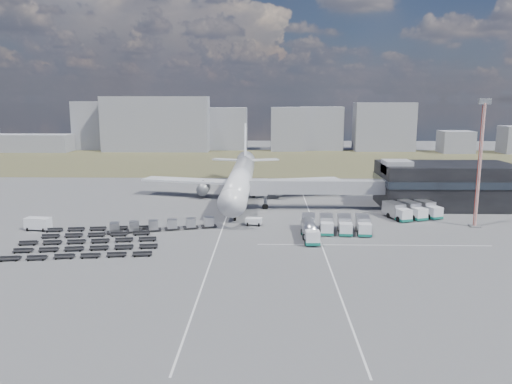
{
  "coord_description": "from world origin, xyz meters",
  "views": [
    {
      "loc": [
        6.68,
        -90.67,
        24.58
      ],
      "look_at": [
        4.1,
        19.79,
        4.0
      ],
      "focal_mm": 35.0,
      "sensor_mm": 36.0,
      "label": 1
    }
  ],
  "objects": [
    {
      "name": "lane_markings",
      "position": [
        9.77,
        3.0,
        0.01
      ],
      "size": [
        47.12,
        110.0,
        0.01
      ],
      "color": "silver",
      "rests_on": "ground"
    },
    {
      "name": "terminal",
      "position": [
        47.77,
        23.96,
        5.25
      ],
      "size": [
        30.4,
        16.4,
        11.0
      ],
      "color": "black",
      "rests_on": "ground"
    },
    {
      "name": "fuel_tanker",
      "position": [
        14.28,
        -4.79,
        1.59
      ],
      "size": [
        2.78,
        9.9,
        3.18
      ],
      "rotation": [
        0.0,
        0.0,
        0.03
      ],
      "color": "white",
      "rests_on": "ground"
    },
    {
      "name": "utility_van",
      "position": [
        -36.99,
        0.48,
        1.23
      ],
      "size": [
        4.9,
        2.71,
        2.46
      ],
      "primitive_type": "cube",
      "rotation": [
        0.0,
        0.0,
        -0.13
      ],
      "color": "white",
      "rests_on": "ground"
    },
    {
      "name": "jet_bridge",
      "position": [
        15.9,
        20.42,
        5.05
      ],
      "size": [
        30.3,
        3.8,
        7.05
      ],
      "color": "#939399",
      "rests_on": "ground"
    },
    {
      "name": "catering_truck",
      "position": [
        3.37,
        39.85,
        1.26
      ],
      "size": [
        2.99,
        5.66,
        2.47
      ],
      "rotation": [
        0.0,
        0.0,
        0.15
      ],
      "color": "white",
      "rests_on": "ground"
    },
    {
      "name": "baggage_dollies",
      "position": [
        -24.35,
        -8.17,
        0.36
      ],
      "size": [
        25.3,
        21.35,
        0.72
      ],
      "rotation": [
        0.0,
        0.0,
        0.14
      ],
      "color": "black",
      "rests_on": "ground"
    },
    {
      "name": "pushback_tug",
      "position": [
        4.0,
        5.27,
        0.73
      ],
      "size": [
        3.4,
        2.16,
        1.46
      ],
      "primitive_type": "cube",
      "rotation": [
        0.0,
        0.0,
        -0.11
      ],
      "color": "white",
      "rests_on": "ground"
    },
    {
      "name": "ground",
      "position": [
        0.0,
        0.0,
        0.0
      ],
      "size": [
        420.0,
        420.0,
        0.0
      ],
      "primitive_type": "plane",
      "color": "#565659",
      "rests_on": "ground"
    },
    {
      "name": "uld_row",
      "position": [
        -13.18,
        0.77,
        1.12
      ],
      "size": [
        20.23,
        7.24,
        1.86
      ],
      "rotation": [
        0.0,
        0.0,
        0.27
      ],
      "color": "black",
      "rests_on": "ground"
    },
    {
      "name": "floodlight_mast",
      "position": [
        47.3,
        5.04,
        12.42
      ],
      "size": [
        2.33,
        1.91,
        24.77
      ],
      "rotation": [
        0.0,
        0.0,
        0.06
      ],
      "color": "#B72E1D",
      "rests_on": "ground"
    },
    {
      "name": "service_trucks_near",
      "position": [
        19.48,
        0.24,
        1.52
      ],
      "size": [
        13.08,
        7.88,
        2.8
      ],
      "rotation": [
        0.0,
        0.0,
        -0.08
      ],
      "color": "white",
      "rests_on": "ground"
    },
    {
      "name": "airliner",
      "position": [
        0.0,
        32.38,
        5.29
      ],
      "size": [
        51.59,
        64.53,
        17.62
      ],
      "color": "white",
      "rests_on": "ground"
    },
    {
      "name": "skyline",
      "position": [
        -18.57,
        151.6,
        10.36
      ],
      "size": [
        285.02,
        26.93,
        25.94
      ],
      "color": "gray",
      "rests_on": "ground"
    },
    {
      "name": "grass_strip",
      "position": [
        0.0,
        110.0,
        0.01
      ],
      "size": [
        420.0,
        90.0,
        0.01
      ],
      "primitive_type": "cube",
      "color": "brown",
      "rests_on": "ground"
    },
    {
      "name": "service_trucks_far",
      "position": [
        37.16,
        12.48,
        1.65
      ],
      "size": [
        11.94,
        10.44,
        3.04
      ],
      "rotation": [
        0.0,
        0.0,
        0.34
      ],
      "color": "white",
      "rests_on": "ground"
    }
  ]
}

